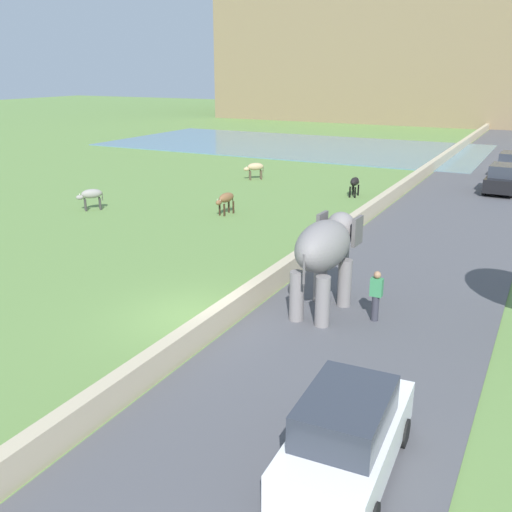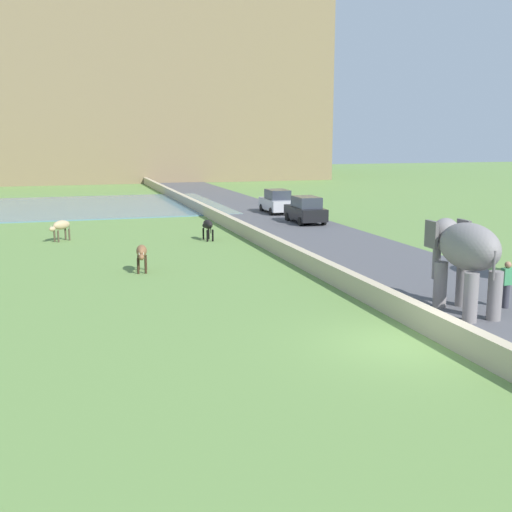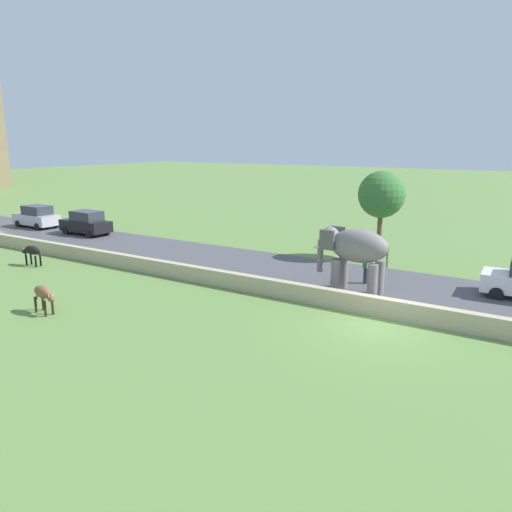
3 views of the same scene
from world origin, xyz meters
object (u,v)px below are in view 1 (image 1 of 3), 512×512
(car_black, at_px, (503,179))
(cow_black, at_px, (355,182))
(car_silver, at_px, (511,165))
(cow_brown, at_px, (226,199))
(car_white, at_px, (347,434))
(cow_grey, at_px, (91,195))
(cow_tan, at_px, (255,167))
(person_beside_elephant, at_px, (376,295))
(elephant, at_px, (326,250))

(car_black, height_order, cow_black, car_black)
(car_silver, xyz_separation_m, cow_brown, (-12.25, -18.14, -0.06))
(car_white, xyz_separation_m, cow_grey, (-19.18, 14.09, -0.06))
(car_white, relative_size, cow_black, 2.90)
(car_silver, bearing_deg, cow_tan, -150.74)
(car_silver, relative_size, cow_grey, 3.18)
(person_beside_elephant, height_order, car_white, car_white)
(elephant, height_order, cow_tan, elephant)
(car_black, distance_m, cow_black, 9.12)
(person_beside_elephant, distance_m, cow_black, 18.10)
(cow_tan, height_order, cow_brown, same)
(car_white, relative_size, cow_tan, 3.21)
(cow_black, bearing_deg, car_white, -72.17)
(elephant, relative_size, cow_brown, 2.46)
(car_silver, distance_m, cow_grey, 28.15)
(elephant, distance_m, car_white, 7.79)
(cow_grey, xyz_separation_m, cow_brown, (6.93, 2.47, 0.00))
(cow_tan, relative_size, cow_brown, 0.90)
(car_black, bearing_deg, elephant, -98.19)
(car_white, xyz_separation_m, cow_tan, (-15.49, 26.03, -0.06))
(elephant, xyz_separation_m, person_beside_elephant, (1.66, -0.04, -1.16))
(cow_brown, bearing_deg, cow_grey, -160.36)
(car_white, distance_m, cow_brown, 20.60)
(elephant, bearing_deg, cow_grey, 156.27)
(cow_grey, bearing_deg, cow_tan, 72.81)
(elephant, distance_m, car_silver, 27.86)
(car_silver, bearing_deg, cow_brown, -124.03)
(car_white, bearing_deg, person_beside_elephant, 101.98)
(car_white, height_order, cow_black, car_white)
(elephant, relative_size, car_silver, 0.86)
(car_white, bearing_deg, cow_brown, 126.49)
(car_black, bearing_deg, cow_brown, -134.88)
(cow_brown, bearing_deg, cow_tan, 108.86)
(elephant, xyz_separation_m, cow_brown, (-9.11, 9.52, -1.20))
(car_black, bearing_deg, person_beside_elephant, -93.88)
(car_black, distance_m, car_silver, 5.84)
(person_beside_elephant, relative_size, cow_black, 1.16)
(car_silver, bearing_deg, car_white, -89.99)
(car_silver, height_order, cow_black, car_silver)
(car_silver, height_order, cow_tan, car_silver)
(elephant, bearing_deg, car_silver, 83.53)
(cow_tan, bearing_deg, cow_grey, -107.19)
(person_beside_elephant, xyz_separation_m, car_white, (1.49, -7.00, 0.03))
(cow_grey, bearing_deg, cow_black, 40.83)
(car_black, xyz_separation_m, cow_brown, (-12.25, -12.30, -0.06))
(elephant, bearing_deg, cow_black, 105.10)
(cow_grey, distance_m, cow_black, 15.15)
(person_beside_elephant, distance_m, cow_tan, 23.62)
(person_beside_elephant, xyz_separation_m, car_silver, (1.48, 27.70, 0.03))
(cow_brown, bearing_deg, car_silver, 55.97)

